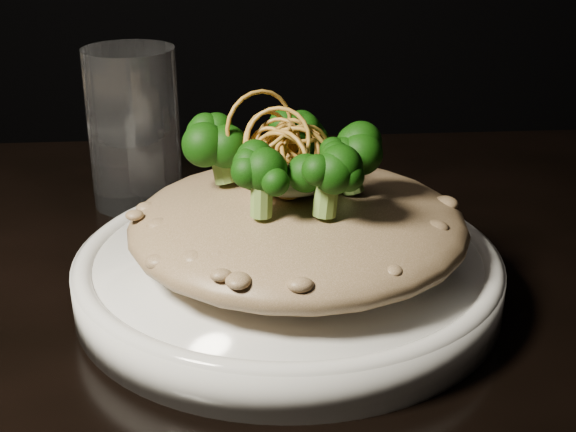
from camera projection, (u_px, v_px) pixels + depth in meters
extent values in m
cube|color=black|center=(128.00, 385.00, 0.46)|extent=(1.10, 0.80, 0.04)
cylinder|color=silver|center=(288.00, 274.00, 0.52)|extent=(0.27, 0.27, 0.03)
ellipsoid|color=brown|center=(298.00, 225.00, 0.50)|extent=(0.21, 0.21, 0.05)
ellipsoid|color=silver|center=(291.00, 175.00, 0.49)|extent=(0.06, 0.06, 0.02)
cylinder|color=white|center=(134.00, 128.00, 0.64)|extent=(0.08, 0.08, 0.13)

